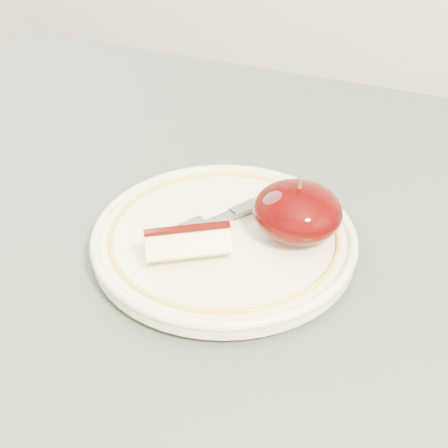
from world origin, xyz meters
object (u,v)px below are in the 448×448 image
at_px(apple_half, 297,212).
at_px(fork, 231,214).
at_px(plate, 224,238).
at_px(table, 151,348).

xyz_separation_m(apple_half, fork, (-0.06, -0.00, -0.02)).
relative_size(plate, apple_half, 3.01).
xyz_separation_m(table, apple_half, (0.10, 0.08, 0.13)).
xyz_separation_m(plate, apple_half, (0.06, 0.02, 0.03)).
relative_size(table, plate, 4.04).
bearing_deg(fork, plate, -143.47).
xyz_separation_m(table, plate, (0.05, 0.05, 0.10)).
bearing_deg(table, apple_half, 36.41).
height_order(plate, apple_half, apple_half).
relative_size(table, fork, 5.76).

